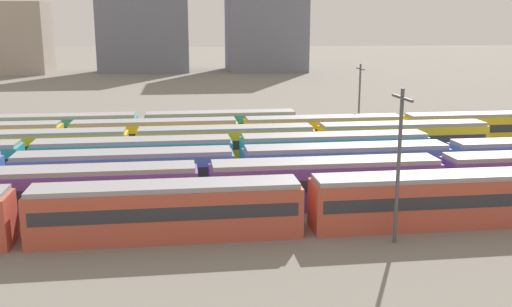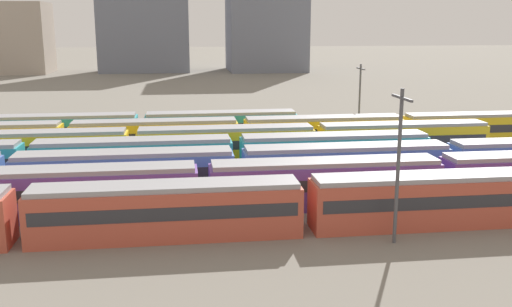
% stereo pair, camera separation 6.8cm
% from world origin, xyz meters
% --- Properties ---
extents(train_track_0, '(74.70, 3.06, 3.75)m').
position_xyz_m(train_track_0, '(30.16, 0.00, 1.90)').
color(train_track_0, '#BC4C38').
rests_on(train_track_0, ground_plane).
extents(train_track_1, '(74.70, 3.06, 3.75)m').
position_xyz_m(train_track_1, '(23.41, 5.20, 1.90)').
color(train_track_1, '#6B429E').
rests_on(train_track_1, ground_plane).
extents(train_track_2, '(74.70, 3.06, 3.75)m').
position_xyz_m(train_track_2, '(26.58, 10.40, 1.90)').
color(train_track_2, '#4C70BC').
rests_on(train_track_2, ground_plane).
extents(train_track_3, '(55.80, 3.06, 3.75)m').
position_xyz_m(train_track_3, '(17.47, 15.60, 1.90)').
color(train_track_3, teal).
rests_on(train_track_3, ground_plane).
extents(train_track_4, '(74.70, 3.06, 3.75)m').
position_xyz_m(train_track_4, '(16.95, 20.80, 1.90)').
color(train_track_4, yellow).
rests_on(train_track_4, ground_plane).
extents(train_track_5, '(93.60, 3.06, 3.75)m').
position_xyz_m(train_track_5, '(37.94, 26.00, 1.90)').
color(train_track_5, yellow).
rests_on(train_track_5, ground_plane).
extents(train_track_6, '(55.80, 3.06, 3.75)m').
position_xyz_m(train_track_6, '(7.78, 31.20, 1.90)').
color(train_track_6, teal).
rests_on(train_track_6, ground_plane).
extents(catenary_pole_1, '(0.24, 3.20, 9.01)m').
position_xyz_m(catenary_pole_1, '(44.65, 34.21, 5.04)').
color(catenary_pole_1, '#4C4C51').
rests_on(catenary_pole_1, ground_plane).
extents(catenary_pole_2, '(0.24, 3.20, 10.14)m').
position_xyz_m(catenary_pole_2, '(35.48, -2.92, 5.62)').
color(catenary_pole_2, '#4C4C51').
rests_on(catenary_pole_2, ground_plane).
extents(distant_building_1, '(21.31, 16.15, 19.75)m').
position_xyz_m(distant_building_1, '(-25.25, 137.20, 9.87)').
color(distant_building_1, '#A89989').
rests_on(distant_building_1, ground_plane).
extents(distant_building_2, '(25.69, 13.64, 32.97)m').
position_xyz_m(distant_building_2, '(12.10, 137.20, 16.48)').
color(distant_building_2, slate).
rests_on(distant_building_2, ground_plane).
extents(distant_building_3, '(22.40, 21.78, 37.38)m').
position_xyz_m(distant_building_3, '(47.83, 137.20, 18.69)').
color(distant_building_3, slate).
rests_on(distant_building_3, ground_plane).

